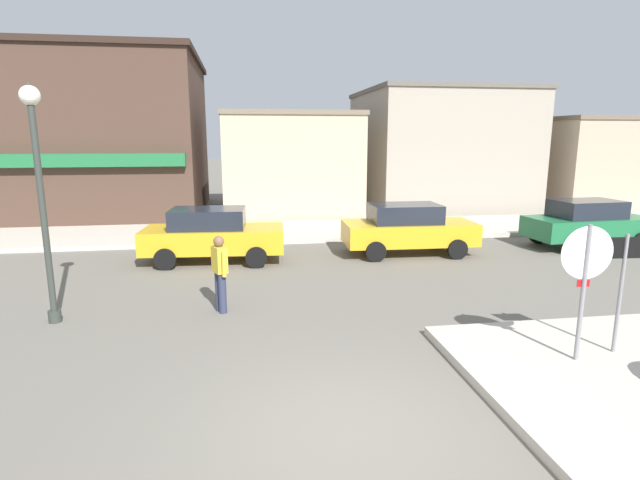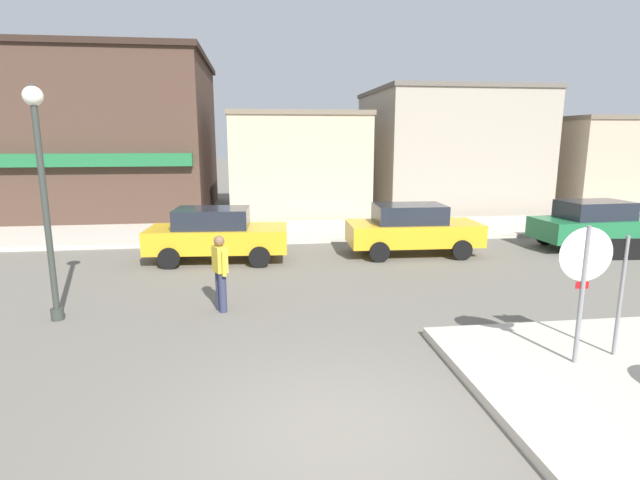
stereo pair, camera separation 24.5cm
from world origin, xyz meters
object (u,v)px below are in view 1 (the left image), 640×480
(one_way_sign, at_px, (621,282))
(parked_car_third, at_px, (588,223))
(pedestrian_crossing_near, at_px, (220,271))
(stop_sign, at_px, (585,275))
(lamp_post, at_px, (38,171))
(parked_car_second, at_px, (408,228))
(parked_car_nearest, at_px, (213,234))

(one_way_sign, height_order, parked_car_third, one_way_sign)
(one_way_sign, xyz_separation_m, pedestrian_crossing_near, (-6.40, 3.33, -0.46))
(pedestrian_crossing_near, bearing_deg, one_way_sign, -27.50)
(stop_sign, xyz_separation_m, one_way_sign, (0.79, 0.17, -0.19))
(lamp_post, height_order, parked_car_third, lamp_post)
(lamp_post, xyz_separation_m, parked_car_second, (8.74, 4.56, -2.15))
(parked_car_third, height_order, pedestrian_crossing_near, pedestrian_crossing_near)
(stop_sign, relative_size, lamp_post, 0.51)
(parked_car_second, bearing_deg, parked_car_third, 0.40)
(parked_car_third, bearing_deg, parked_car_nearest, -179.55)
(parked_car_nearest, bearing_deg, parked_car_third, 0.45)
(parked_car_nearest, xyz_separation_m, parked_car_third, (12.09, 0.10, 0.00))
(lamp_post, relative_size, parked_car_second, 1.12)
(parked_car_second, relative_size, parked_car_third, 0.99)
(lamp_post, bearing_deg, parked_car_third, 17.14)
(stop_sign, distance_m, parked_car_third, 10.09)
(lamp_post, distance_m, parked_car_third, 15.76)
(one_way_sign, relative_size, parked_car_nearest, 0.51)
(parked_car_nearest, xyz_separation_m, parked_car_second, (5.91, 0.05, 0.00))
(parked_car_nearest, distance_m, parked_car_third, 12.09)
(one_way_sign, distance_m, lamp_post, 10.27)
(one_way_sign, bearing_deg, pedestrian_crossing_near, 152.50)
(stop_sign, height_order, pedestrian_crossing_near, stop_sign)
(one_way_sign, bearing_deg, parked_car_nearest, 131.24)
(lamp_post, height_order, parked_car_second, lamp_post)
(one_way_sign, xyz_separation_m, parked_car_second, (-0.87, 7.79, -0.52))
(one_way_sign, bearing_deg, parked_car_second, 96.37)
(lamp_post, xyz_separation_m, parked_car_third, (14.92, 4.60, -2.15))
(one_way_sign, relative_size, lamp_post, 0.46)
(lamp_post, xyz_separation_m, pedestrian_crossing_near, (3.22, 0.10, -2.09))
(stop_sign, height_order, parked_car_second, stop_sign)
(lamp_post, height_order, pedestrian_crossing_near, lamp_post)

